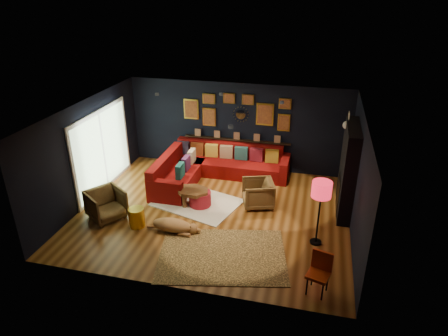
% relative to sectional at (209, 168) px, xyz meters
% --- Properties ---
extents(floor, '(6.50, 6.50, 0.00)m').
position_rel_sectional_xyz_m(floor, '(0.61, -1.81, -0.32)').
color(floor, '#9D642A').
rests_on(floor, ground).
extents(room_walls, '(6.50, 6.50, 6.50)m').
position_rel_sectional_xyz_m(room_walls, '(0.61, -1.81, 1.27)').
color(room_walls, black).
rests_on(room_walls, ground).
extents(sectional, '(3.41, 2.69, 0.86)m').
position_rel_sectional_xyz_m(sectional, '(0.00, 0.00, 0.00)').
color(sectional, maroon).
rests_on(sectional, ground).
extents(ledge, '(3.20, 0.12, 0.04)m').
position_rel_sectional_xyz_m(ledge, '(0.61, 0.87, 0.60)').
color(ledge, black).
rests_on(ledge, room_walls).
extents(gallery_wall, '(3.15, 0.04, 1.02)m').
position_rel_sectional_xyz_m(gallery_wall, '(0.60, 0.91, 1.48)').
color(gallery_wall, gold).
rests_on(gallery_wall, room_walls).
extents(sunburst_mirror, '(0.47, 0.16, 0.47)m').
position_rel_sectional_xyz_m(sunburst_mirror, '(0.71, 0.91, 1.38)').
color(sunburst_mirror, silver).
rests_on(sunburst_mirror, room_walls).
extents(fireplace, '(0.31, 1.60, 2.20)m').
position_rel_sectional_xyz_m(fireplace, '(3.71, -0.91, 0.70)').
color(fireplace, black).
rests_on(fireplace, ground).
extents(deer_head, '(0.50, 0.28, 0.45)m').
position_rel_sectional_xyz_m(deer_head, '(3.75, -0.41, 1.73)').
color(deer_head, white).
rests_on(deer_head, fireplace).
extents(sliding_door, '(0.06, 2.80, 2.20)m').
position_rel_sectional_xyz_m(sliding_door, '(-2.60, -1.21, 0.78)').
color(sliding_door, white).
rests_on(sliding_door, ground).
extents(ceiling_spots, '(3.30, 2.50, 0.06)m').
position_rel_sectional_xyz_m(ceiling_spots, '(0.61, -1.01, 2.24)').
color(ceiling_spots, black).
rests_on(ceiling_spots, room_walls).
extents(shag_rug, '(2.38, 2.01, 0.03)m').
position_rel_sectional_xyz_m(shag_rug, '(0.08, -1.46, -0.31)').
color(shag_rug, white).
rests_on(shag_rug, ground).
extents(leopard_rug, '(2.95, 2.38, 0.01)m').
position_rel_sectional_xyz_m(leopard_rug, '(1.24, -3.42, -0.32)').
color(leopard_rug, '#DCAB5F').
rests_on(leopard_rug, ground).
extents(coffee_table, '(0.88, 0.67, 0.44)m').
position_rel_sectional_xyz_m(coffee_table, '(0.01, -1.61, 0.05)').
color(coffee_table, brown).
rests_on(coffee_table, shag_rug).
extents(pouf, '(0.56, 0.56, 0.36)m').
position_rel_sectional_xyz_m(pouf, '(0.20, -1.57, -0.11)').
color(pouf, maroon).
rests_on(pouf, shag_rug).
extents(armchair_left, '(1.05, 1.06, 0.80)m').
position_rel_sectional_xyz_m(armchair_left, '(-1.81, -2.65, 0.08)').
color(armchair_left, '#A2753B').
rests_on(armchair_left, ground).
extents(armchair_right, '(0.88, 0.91, 0.76)m').
position_rel_sectional_xyz_m(armchair_right, '(1.61, -1.21, 0.06)').
color(armchair_right, '#A2753B').
rests_on(armchair_right, ground).
extents(gold_stool, '(0.37, 0.37, 0.46)m').
position_rel_sectional_xyz_m(gold_stool, '(-0.95, -2.81, -0.09)').
color(gold_stool, gold).
rests_on(gold_stool, ground).
extents(orange_chair, '(0.48, 0.48, 0.81)m').
position_rel_sectional_xyz_m(orange_chair, '(3.20, -3.99, 0.16)').
color(orange_chair, black).
rests_on(orange_chair, ground).
extents(floor_lamp, '(0.41, 0.41, 1.50)m').
position_rel_sectional_xyz_m(floor_lamp, '(3.11, -2.50, 0.93)').
color(floor_lamp, black).
rests_on(floor_lamp, ground).
extents(dog, '(1.29, 0.65, 0.40)m').
position_rel_sectional_xyz_m(dog, '(-0.09, -2.82, -0.11)').
color(dog, '#B6804C').
rests_on(dog, leopard_rug).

